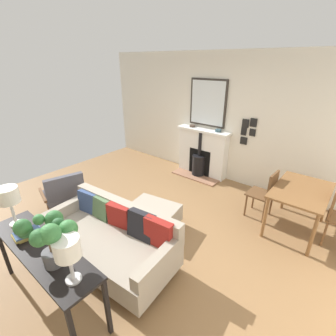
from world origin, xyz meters
TOP-DOWN VIEW (x-y plane):
  - ground_plane at (0.00, 0.00)m, footprint 5.05×6.24m
  - wall_left at (-2.53, 0.00)m, footprint 0.12×6.24m
  - fireplace at (-2.32, -0.24)m, footprint 0.57×1.27m
  - mirror_over_mantel at (-2.44, -0.24)m, footprint 0.04×0.89m
  - mantel_bowl_near at (-2.35, -0.55)m, footprint 0.13×0.13m
  - mantel_bowl_far at (-2.35, 0.12)m, footprint 0.13×0.13m
  - sofa at (0.78, 0.29)m, footprint 1.04×1.93m
  - ottoman at (-0.09, 0.25)m, footprint 0.75×0.87m
  - armchair_accent at (0.64, -1.12)m, footprint 0.80×0.72m
  - console_table at (1.62, 0.29)m, footprint 0.41×1.65m
  - table_lamp_near_end at (1.62, -0.33)m, footprint 0.23×0.23m
  - table_lamp_far_end at (1.62, 0.91)m, footprint 0.22×0.22m
  - potted_plant at (1.64, 0.65)m, footprint 0.44×0.54m
  - book_stack at (1.63, 0.01)m, footprint 0.28×0.21m
  - dining_table at (-1.49, 2.05)m, footprint 1.13×0.75m
  - dining_chair_near_fireplace at (-1.49, 1.54)m, footprint 0.42×0.42m
  - photo_gallery_row at (-2.45, 0.72)m, footprint 0.02×0.30m

SIDE VIEW (x-z plane):
  - ground_plane at x=0.00m, z-range -0.01..0.00m
  - ottoman at x=-0.09m, z-range 0.04..0.41m
  - sofa at x=0.78m, z-range -0.05..0.72m
  - armchair_accent at x=0.64m, z-range 0.05..0.88m
  - fireplace at x=-2.32m, z-range -0.05..1.05m
  - dining_chair_near_fireplace at x=-1.49m, z-range 0.07..0.95m
  - dining_table at x=-1.49m, z-range 0.27..1.00m
  - console_table at x=1.62m, z-range 0.29..1.05m
  - book_stack at x=1.63m, z-range 0.76..0.84m
  - table_lamp_far_end at x=1.62m, z-range 0.87..1.32m
  - mantel_bowl_near at x=-2.35m, z-range 1.11..1.15m
  - table_lamp_near_end at x=1.62m, z-range 0.89..1.37m
  - mantel_bowl_far at x=-2.35m, z-range 1.11..1.16m
  - potted_plant at x=1.64m, z-range 0.84..1.45m
  - photo_gallery_row at x=-2.45m, z-range 0.94..1.51m
  - wall_left at x=-2.53m, z-range 0.00..2.72m
  - mirror_over_mantel at x=-2.44m, z-range 1.16..2.17m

